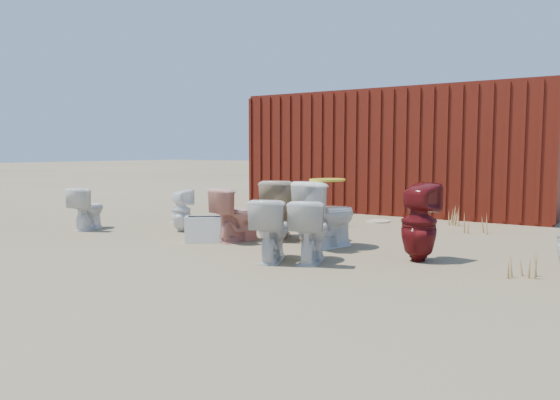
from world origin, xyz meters
The scene contains 21 objects.
ground centered at (0.00, 0.00, 0.00)m, with size 100.00×100.00×0.00m, color brown.
shipping_container centered at (0.00, 5.20, 1.20)m, with size 6.00×2.40×2.40m, color #53130D.
toilet_front_a centered at (-3.06, -0.21, 0.33)m, with size 0.37×0.64×0.66m, color white.
toilet_front_pink centered at (-0.41, 0.19, 0.36)m, with size 0.41×0.71×0.73m, color #E69685.
toilet_front_c centered at (0.71, -0.66, 0.35)m, with size 0.39×0.69×0.70m, color silver.
toilet_front_maroon centered at (2.09, 0.21, 0.43)m, with size 0.39×0.40×0.87m, color #621012.
toilet_front_e centered at (1.11, -0.47, 0.35)m, with size 0.39×0.68×0.69m, color silver.
toilet_back_a centered at (-1.67, 0.42, 0.32)m, with size 0.29×0.30×0.64m, color white.
toilet_back_beige_left centered at (-0.05, 0.66, 0.41)m, with size 0.46×0.81×0.82m, color #C0AC8D.
toilet_back_beige_right centered at (0.52, 0.72, 0.35)m, with size 0.39×0.69×0.70m, color beige.
toilet_back_yellowlid centered at (0.83, 0.43, 0.42)m, with size 0.47×0.83×0.84m, color white.
yellow_lid centered at (0.83, 0.43, 0.86)m, with size 0.43×0.54×0.03m, color gold.
loose_tank centered at (-0.73, -0.13, 0.17)m, with size 0.50×0.20×0.35m, color white.
loose_lid_near centered at (0.38, 3.12, 0.01)m, with size 0.38×0.49×0.02m, color beige.
loose_lid_far centered at (-2.35, 1.11, 0.01)m, with size 0.36×0.47×0.02m, color tan.
weed_clump_a centered at (-2.15, 3.16, 0.13)m, with size 0.36×0.36×0.26m, color olive.
weed_clump_b centered at (0.04, 2.30, 0.16)m, with size 0.32×0.32×0.32m, color olive.
weed_clump_c centered at (2.12, 2.75, 0.14)m, with size 0.36×0.36×0.28m, color olive.
weed_clump_d centered at (-0.94, 3.24, 0.12)m, with size 0.30×0.30×0.24m, color olive.
weed_clump_e centered at (1.64, 3.48, 0.16)m, with size 0.34×0.34×0.32m, color olive.
weed_clump_f centered at (3.24, 0.00, 0.12)m, with size 0.28×0.28×0.24m, color olive.
Camera 1 is at (4.09, -5.62, 1.22)m, focal length 35.00 mm.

